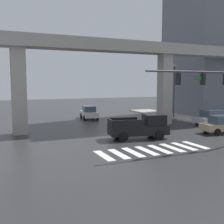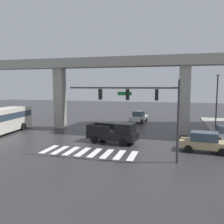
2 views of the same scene
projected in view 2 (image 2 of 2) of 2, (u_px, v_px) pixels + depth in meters
The scene contains 8 objects.
ground_plane at pixel (107, 138), 25.74m from camera, with size 120.00×120.00×0.00m, color #2D2D30.
crosswalk_stripes at pixel (89, 152), 20.37m from camera, with size 8.25×2.80×0.01m.
elevated_overpass at pixel (118, 68), 29.44m from camera, with size 51.32×2.19×9.30m.
pickup_truck at pixel (115, 133), 23.70m from camera, with size 5.36×2.81×2.08m.
sedan_tan at pixel (205, 142), 20.56m from camera, with size 4.48×2.36×1.72m.
sedan_white at pixel (139, 117), 37.48m from camera, with size 2.43×4.51×1.72m.
traffic_signal_mast at pixel (142, 102), 17.78m from camera, with size 8.69×0.32×6.20m.
street_lamp_mid_block at pixel (217, 95), 30.21m from camera, with size 0.44×0.70×7.24m.
Camera 2 is at (7.16, -24.22, 5.74)m, focal length 37.64 mm.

